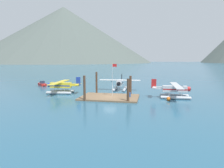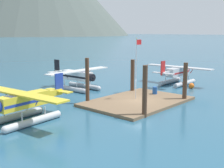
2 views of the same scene
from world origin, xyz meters
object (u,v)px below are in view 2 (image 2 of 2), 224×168
mooring_buoy (191,86)px  seaplane_silver_stbd_fwd (177,74)px  fuel_drum (155,90)px  seaplane_yellow_port_fwd (24,105)px  flagpole (137,62)px  seaplane_white_bow_centre (77,78)px

mooring_buoy → seaplane_silver_stbd_fwd: (1.42, 3.05, 1.19)m
mooring_buoy → seaplane_silver_stbd_fwd: bearing=65.0°
fuel_drum → seaplane_yellow_port_fwd: bearing=170.4°
seaplane_yellow_port_fwd → seaplane_silver_stbd_fwd: same height
flagpole → seaplane_yellow_port_fwd: size_ratio=0.65×
seaplane_white_bow_centre → fuel_drum: bearing=-71.0°
seaplane_yellow_port_fwd → fuel_drum: bearing=-9.6°
fuel_drum → seaplane_silver_stbd_fwd: size_ratio=0.08×
flagpole → seaplane_white_bow_centre: bearing=90.4°
mooring_buoy → flagpole: bearing=173.6°
mooring_buoy → seaplane_silver_stbd_fwd: seaplane_silver_stbd_fwd is taller
seaplane_yellow_port_fwd → seaplane_white_bow_centre: bearing=30.4°
flagpole → seaplane_yellow_port_fwd: (-12.81, 2.50, -2.90)m
fuel_drum → seaplane_white_bow_centre: 10.82m
mooring_buoy → seaplane_silver_stbd_fwd: 3.57m
seaplane_silver_stbd_fwd → flagpole: bearing=-171.7°
mooring_buoy → seaplane_yellow_port_fwd: 24.18m
flagpole → mooring_buoy: bearing=-6.4°
fuel_drum → seaplane_silver_stbd_fwd: seaplane_silver_stbd_fwd is taller
flagpole → fuel_drum: (3.44, -0.24, -3.74)m
seaplane_white_bow_centre → seaplane_yellow_port_fwd: size_ratio=1.00×
flagpole → seaplane_yellow_port_fwd: flagpole is taller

